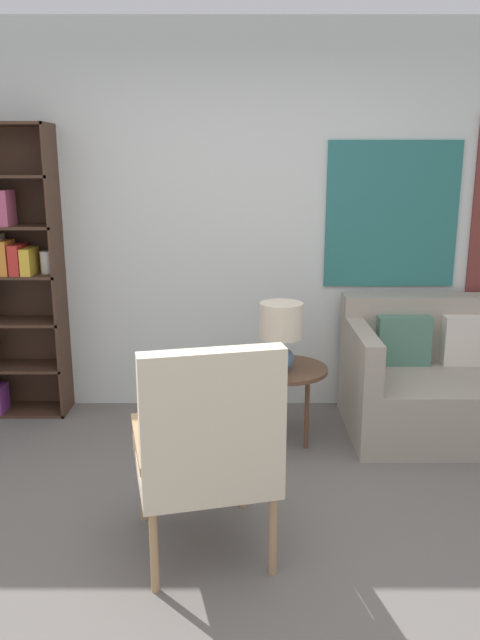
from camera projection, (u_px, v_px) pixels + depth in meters
The scene contains 6 objects.
ground_plane at pixel (244, 571), 2.77m from camera, with size 14.00×14.00×0.00m, color #66605B.
wall_back at pixel (252, 223), 4.41m from camera, with size 6.40×0.08×2.70m.
armchair at pixel (206, 443), 2.70m from camera, with size 0.73×0.76×1.05m.
couch at pixel (470, 382), 4.21m from camera, with size 1.69×0.92×0.87m.
side_table at pixel (281, 375), 3.94m from camera, with size 0.56×0.56×0.51m.
table_lamp at pixel (279, 329), 3.81m from camera, with size 0.27×0.27×0.43m.
Camera 1 is at (-0.02, -2.41, 1.77)m, focal length 35.00 mm.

